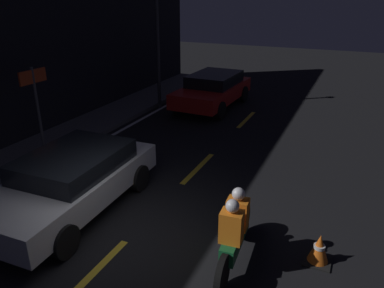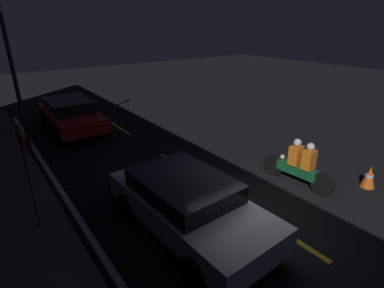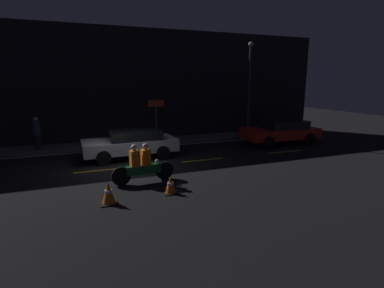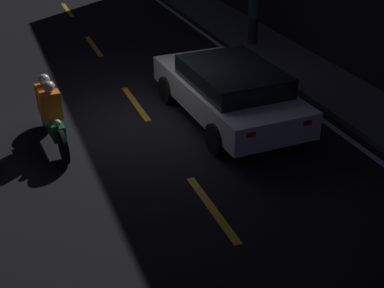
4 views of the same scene
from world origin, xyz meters
name	(u,v)px [view 4 (image 4 of 4)]	position (x,y,z in m)	size (l,w,h in m)	color
ground_plane	(148,121)	(0.00, 0.00, 0.00)	(56.00, 56.00, 0.00)	black
raised_curb	(331,87)	(0.00, 4.72, 0.07)	(28.00, 1.80, 0.14)	#4C4C4F
lane_dash_a	(67,10)	(-10.00, 0.00, 0.00)	(2.00, 0.14, 0.01)	gold
lane_dash_b	(94,46)	(-5.50, 0.00, 0.00)	(2.00, 0.14, 0.01)	gold
lane_dash_c	(136,103)	(-1.00, 0.00, 0.00)	(2.00, 0.14, 0.01)	gold
lane_dash_d	(212,208)	(3.50, 0.00, 0.00)	(2.00, 0.14, 0.01)	gold
lane_solid_kerb	(290,97)	(0.00, 3.57, 0.00)	(25.20, 0.14, 0.01)	silver
sedan_white	(229,90)	(0.55, 1.66, 0.70)	(4.28, 2.10, 1.27)	silver
motorcycle	(51,114)	(0.27, -2.06, 0.66)	(2.23, 0.41, 1.40)	black
pedestrian	(254,15)	(-3.62, 4.40, 0.98)	(0.34, 0.34, 1.65)	black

